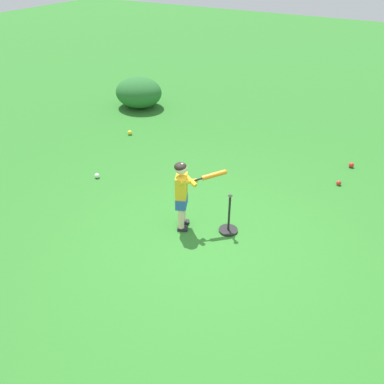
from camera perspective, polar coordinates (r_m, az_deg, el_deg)
The scene contains 8 objects.
ground_plane at distance 5.77m, azimuth 2.19°, elevation -7.64°, with size 40.00×40.00×0.00m, color #2D7528.
child_batter at distance 5.76m, azimuth -1.19°, elevation 0.32°, with size 0.63×0.61×1.08m.
play_ball_near_batter at distance 9.10m, azimuth -8.73°, elevation 8.25°, with size 0.10×0.10×0.10m, color yellow.
play_ball_far_right at distance 7.51m, azimuth -13.19°, elevation 2.25°, with size 0.09×0.09×0.09m, color white.
play_ball_center_lawn at distance 8.23m, azimuth 21.47°, elevation 3.55°, with size 0.10×0.10×0.10m, color red.
play_ball_far_left at distance 7.55m, azimuth 19.91°, elevation 1.21°, with size 0.08×0.08×0.08m, color red.
batting_tee at distance 6.00m, azimuth 5.14°, elevation -4.68°, with size 0.28×0.28×0.62m.
shrub_left_background at distance 10.58m, azimuth -7.49°, elevation 13.69°, with size 1.19×1.06×0.75m, color #286B2D.
Camera 1 is at (2.02, -3.94, 3.70)m, focal length 38.00 mm.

